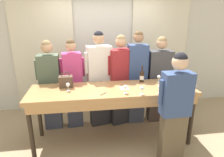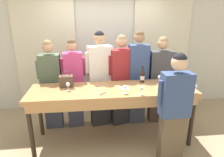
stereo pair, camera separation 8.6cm
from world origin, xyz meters
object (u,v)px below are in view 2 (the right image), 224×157
(guest_pink_top, at_px, (74,83))
(wine_glass_center_mid, at_px, (159,77))
(guest_cream_sweater, at_px, (100,79))
(guest_navy_coat, at_px, (138,78))
(tasting_bar, at_px, (113,94))
(wine_glass_center_left, at_px, (68,85))
(guest_striped_shirt, at_px, (121,81))
(wine_glass_center_right, at_px, (141,89))
(wine_glass_front_right, at_px, (160,88))
(potted_plant, at_px, (181,92))
(guest_beige_cap, at_px, (160,80))
(handbag, at_px, (66,81))
(host_pouring, at_px, (174,109))
(wine_glass_front_mid, at_px, (195,87))
(wine_glass_front_left, at_px, (125,87))
(wine_bottle, at_px, (142,76))
(guest_olive_jacket, at_px, (51,84))

(guest_pink_top, bearing_deg, wine_glass_center_mid, -14.46)
(wine_glass_center_mid, relative_size, guest_cream_sweater, 0.07)
(guest_navy_coat, bearing_deg, tasting_bar, -132.93)
(wine_glass_center_left, height_order, guest_striped_shirt, guest_striped_shirt)
(wine_glass_center_right, bearing_deg, wine_glass_front_right, 3.28)
(guest_navy_coat, bearing_deg, potted_plant, 22.89)
(wine_glass_center_right, height_order, guest_navy_coat, guest_navy_coat)
(wine_glass_front_right, xyz_separation_m, guest_beige_cap, (0.33, 0.89, -0.20))
(handbag, height_order, host_pouring, host_pouring)
(wine_glass_center_mid, bearing_deg, wine_glass_front_right, -108.46)
(wine_glass_front_mid, relative_size, guest_striped_shirt, 0.08)
(wine_glass_center_left, bearing_deg, wine_glass_front_right, -11.39)
(wine_glass_front_left, height_order, guest_striped_shirt, guest_striped_shirt)
(guest_navy_coat, bearing_deg, wine_glass_front_left, -116.33)
(wine_bottle, height_order, guest_cream_sweater, guest_cream_sweater)
(tasting_bar, height_order, guest_striped_shirt, guest_striped_shirt)
(wine_glass_front_left, height_order, guest_cream_sweater, guest_cream_sweater)
(wine_glass_center_left, height_order, host_pouring, host_pouring)
(guest_pink_top, xyz_separation_m, guest_striped_shirt, (0.92, -0.00, 0.01))
(wine_glass_center_left, bearing_deg, wine_glass_front_mid, -9.01)
(tasting_bar, relative_size, wine_glass_front_left, 20.08)
(potted_plant, bearing_deg, host_pouring, -118.54)
(guest_olive_jacket, bearing_deg, guest_navy_coat, 0.00)
(guest_beige_cap, bearing_deg, wine_glass_center_left, -161.15)
(wine_glass_front_mid, distance_m, host_pouring, 0.59)
(wine_glass_center_left, relative_size, guest_pink_top, 0.08)
(tasting_bar, xyz_separation_m, guest_beige_cap, (1.03, 0.61, -0.01))
(guest_navy_coat, height_order, host_pouring, guest_navy_coat)
(tasting_bar, bearing_deg, wine_glass_center_mid, 14.03)
(wine_glass_front_left, height_order, wine_glass_center_right, same)
(wine_glass_front_left, bearing_deg, potted_plant, 39.75)
(wine_bottle, xyz_separation_m, wine_glass_front_left, (-0.40, -0.49, -0.01))
(handbag, height_order, wine_glass_center_mid, handbag)
(guest_beige_cap, bearing_deg, guest_olive_jacket, 180.00)
(guest_pink_top, height_order, guest_cream_sweater, guest_cream_sweater)
(wine_glass_front_left, height_order, wine_glass_center_mid, same)
(wine_glass_front_right, bearing_deg, guest_olive_jacket, 153.81)
(wine_glass_front_left, xyz_separation_m, wine_glass_front_mid, (1.09, -0.09, 0.00))
(tasting_bar, height_order, wine_glass_center_mid, wine_glass_center_mid)
(guest_beige_cap, bearing_deg, guest_cream_sweater, 180.00)
(wine_glass_center_left, xyz_separation_m, wine_glass_center_right, (1.13, -0.30, 0.00))
(wine_glass_center_mid, bearing_deg, guest_navy_coat, 126.45)
(wine_glass_front_mid, xyz_separation_m, wine_glass_center_mid, (-0.39, 0.52, 0.00))
(tasting_bar, bearing_deg, wine_glass_center_right, -35.52)
(guest_navy_coat, bearing_deg, wine_bottle, -90.15)
(wine_glass_center_right, height_order, guest_pink_top, guest_pink_top)
(tasting_bar, distance_m, guest_cream_sweater, 0.64)
(guest_pink_top, height_order, potted_plant, guest_pink_top)
(handbag, bearing_deg, tasting_bar, -14.88)
(potted_plant, bearing_deg, wine_bottle, -144.78)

